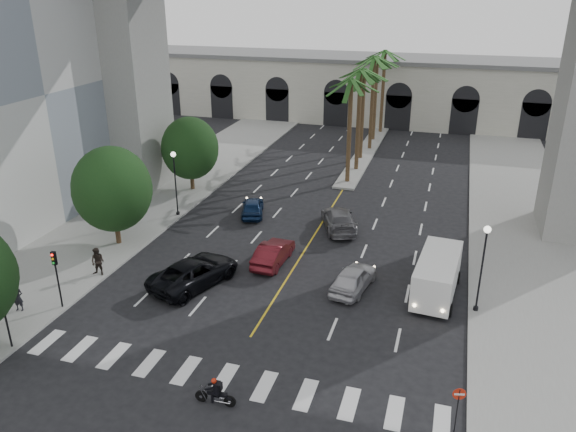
# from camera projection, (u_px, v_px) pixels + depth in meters

# --- Properties ---
(ground) EXTENTS (140.00, 140.00, 0.00)m
(ground) POSITION_uv_depth(u_px,v_px,m) (236.00, 359.00, 27.88)
(ground) COLOR black
(ground) RESTS_ON ground
(sidewalk_left) EXTENTS (8.00, 100.00, 0.15)m
(sidewalk_left) POSITION_uv_depth(u_px,v_px,m) (132.00, 215.00, 45.13)
(sidewalk_left) COLOR gray
(sidewalk_left) RESTS_ON ground
(sidewalk_right) EXTENTS (8.00, 100.00, 0.15)m
(sidewalk_right) POSITION_uv_depth(u_px,v_px,m) (532.00, 265.00, 37.09)
(sidewalk_right) COLOR gray
(sidewalk_right) RESTS_ON ground
(median) EXTENTS (2.00, 24.00, 0.20)m
(median) POSITION_uv_depth(u_px,v_px,m) (365.00, 153.00, 61.43)
(median) COLOR gray
(median) RESTS_ON ground
(pier_building) EXTENTS (71.00, 10.50, 8.50)m
(pier_building) POSITION_uv_depth(u_px,v_px,m) (388.00, 89.00, 74.87)
(pier_building) COLOR beige
(pier_building) RESTS_ON ground
(palm_a) EXTENTS (3.20, 3.20, 10.30)m
(palm_a) POSITION_uv_depth(u_px,v_px,m) (351.00, 85.00, 49.15)
(palm_a) COLOR #47331E
(palm_a) RESTS_ON ground
(palm_b) EXTENTS (3.20, 3.20, 10.60)m
(palm_b) POSITION_uv_depth(u_px,v_px,m) (361.00, 75.00, 52.55)
(palm_b) COLOR #47331E
(palm_b) RESTS_ON ground
(palm_c) EXTENTS (3.20, 3.20, 10.10)m
(palm_c) POSITION_uv_depth(u_px,v_px,m) (364.00, 74.00, 56.35)
(palm_c) COLOR #47331E
(palm_c) RESTS_ON ground
(palm_d) EXTENTS (3.20, 3.20, 10.90)m
(palm_d) POSITION_uv_depth(u_px,v_px,m) (374.00, 62.00, 59.51)
(palm_d) COLOR #47331E
(palm_d) RESTS_ON ground
(palm_e) EXTENTS (3.20, 3.20, 10.40)m
(palm_e) POSITION_uv_depth(u_px,v_px,m) (377.00, 61.00, 63.29)
(palm_e) COLOR #47331E
(palm_e) RESTS_ON ground
(palm_f) EXTENTS (3.20, 3.20, 10.70)m
(palm_f) POSITION_uv_depth(u_px,v_px,m) (385.00, 55.00, 66.64)
(palm_f) COLOR #47331E
(palm_f) RESTS_ON ground
(street_tree_mid) EXTENTS (5.44, 5.44, 7.21)m
(street_tree_mid) POSITION_uv_depth(u_px,v_px,m) (112.00, 189.00, 38.59)
(street_tree_mid) COLOR #382616
(street_tree_mid) RESTS_ON ground
(street_tree_far) EXTENTS (5.04, 5.04, 6.68)m
(street_tree_far) POSITION_uv_depth(u_px,v_px,m) (190.00, 148.00, 49.32)
(street_tree_far) COLOR #382616
(street_tree_far) RESTS_ON ground
(lamp_post_left_far) EXTENTS (0.40, 0.40, 5.35)m
(lamp_post_left_far) POSITION_uv_depth(u_px,v_px,m) (175.00, 178.00, 43.85)
(lamp_post_left_far) COLOR black
(lamp_post_left_far) RESTS_ON ground
(lamp_post_right) EXTENTS (0.40, 0.40, 5.35)m
(lamp_post_right) POSITION_uv_depth(u_px,v_px,m) (483.00, 262.00, 30.66)
(lamp_post_right) COLOR black
(lamp_post_right) RESTS_ON ground
(traffic_signal_near) EXTENTS (0.25, 0.18, 3.65)m
(traffic_signal_near) POSITION_uv_depth(u_px,v_px,m) (3.00, 306.00, 27.74)
(traffic_signal_near) COLOR black
(traffic_signal_near) RESTS_ON ground
(traffic_signal_far) EXTENTS (0.25, 0.18, 3.65)m
(traffic_signal_far) POSITION_uv_depth(u_px,v_px,m) (56.00, 270.00, 31.27)
(traffic_signal_far) COLOR black
(traffic_signal_far) RESTS_ON ground
(motorcycle_rider) EXTENTS (1.91, 0.52, 1.38)m
(motorcycle_rider) POSITION_uv_depth(u_px,v_px,m) (216.00, 393.00, 24.68)
(motorcycle_rider) COLOR black
(motorcycle_rider) RESTS_ON ground
(car_a) EXTENTS (2.53, 4.69, 1.52)m
(car_a) POSITION_uv_depth(u_px,v_px,m) (353.00, 278.00, 34.01)
(car_a) COLOR #B6B5BA
(car_a) RESTS_ON ground
(car_b) EXTENTS (1.76, 4.61, 1.50)m
(car_b) POSITION_uv_depth(u_px,v_px,m) (273.00, 253.00, 37.22)
(car_b) COLOR #4E0F15
(car_b) RESTS_ON ground
(car_c) EXTENTS (4.73, 6.69, 1.69)m
(car_c) POSITION_uv_depth(u_px,v_px,m) (194.00, 272.00, 34.55)
(car_c) COLOR black
(car_c) RESTS_ON ground
(car_d) EXTENTS (3.99, 5.87, 1.58)m
(car_d) POSITION_uv_depth(u_px,v_px,m) (339.00, 219.00, 42.45)
(car_d) COLOR #5E5D62
(car_d) RESTS_ON ground
(car_e) EXTENTS (2.85, 4.49, 1.42)m
(car_e) POSITION_uv_depth(u_px,v_px,m) (253.00, 207.00, 45.04)
(car_e) COLOR #0E2143
(car_e) RESTS_ON ground
(cargo_van) EXTENTS (2.78, 6.04, 2.50)m
(cargo_van) POSITION_uv_depth(u_px,v_px,m) (437.00, 275.00, 33.06)
(cargo_van) COLOR white
(cargo_van) RESTS_ON ground
(pedestrian_a) EXTENTS (0.68, 0.53, 1.67)m
(pedestrian_a) POSITION_uv_depth(u_px,v_px,m) (18.00, 297.00, 31.51)
(pedestrian_a) COLOR black
(pedestrian_a) RESTS_ON sidewalk_left
(pedestrian_b) EXTENTS (0.93, 0.74, 1.85)m
(pedestrian_b) POSITION_uv_depth(u_px,v_px,m) (98.00, 262.00, 35.34)
(pedestrian_b) COLOR black
(pedestrian_b) RESTS_ON sidewalk_left
(do_not_enter_sign) EXTENTS (0.54, 0.16, 2.25)m
(do_not_enter_sign) POSITION_uv_depth(u_px,v_px,m) (458.00, 401.00, 22.74)
(do_not_enter_sign) COLOR black
(do_not_enter_sign) RESTS_ON ground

